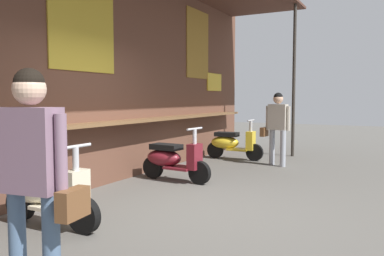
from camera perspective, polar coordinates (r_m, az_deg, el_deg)
ground_plane at (r=5.43m, az=-0.74°, el=-11.41°), size 36.04×36.04×0.00m
market_stall_facade at (r=6.39m, az=-16.01°, el=10.26°), size 12.87×2.35×3.91m
scooter_cream at (r=4.91m, az=-20.42°, el=-8.73°), size 0.46×1.40×0.97m
scooter_maroon at (r=7.07m, az=-2.95°, el=-4.49°), size 0.49×1.40×0.97m
scooter_yellow at (r=9.56m, az=5.69°, el=-2.19°), size 0.46×1.40×0.97m
shopper_with_handbag at (r=2.92m, az=-21.86°, el=-4.87°), size 0.33×0.66×1.68m
shopper_browsing at (r=8.77m, az=12.15°, el=0.86°), size 0.28×0.64×1.59m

